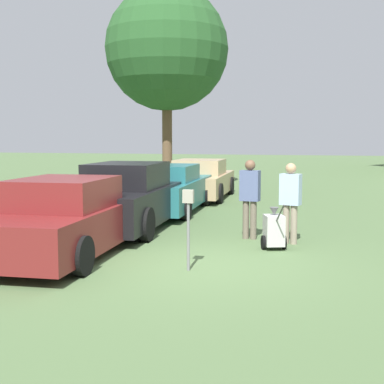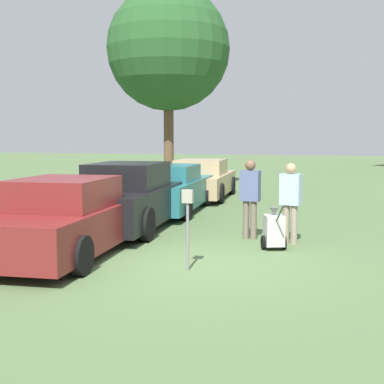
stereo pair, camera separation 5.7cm
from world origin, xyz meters
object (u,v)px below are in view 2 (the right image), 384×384
at_px(parked_car_maroon, 68,219).
at_px(parked_car_black, 130,198).
at_px(parked_car_tan, 202,180).
at_px(equipment_cart, 274,230).
at_px(parked_car_teal, 170,190).
at_px(person_worker, 250,194).
at_px(person_supervisor, 291,198).
at_px(parking_meter, 188,214).

xyz_separation_m(parked_car_maroon, parked_car_black, (0.00, 3.07, 0.07)).
height_order(parked_car_tan, equipment_cart, parked_car_tan).
relative_size(parked_car_maroon, equipment_cart, 4.89).
height_order(parked_car_teal, person_worker, person_worker).
height_order(parked_car_maroon, person_supervisor, person_supervisor).
height_order(parked_car_tan, person_supervisor, person_supervisor).
relative_size(person_worker, person_supervisor, 1.03).
height_order(parked_car_tan, person_worker, person_worker).
height_order(parking_meter, person_supervisor, person_supervisor).
height_order(parked_car_black, parked_car_tan, parked_car_black).
bearing_deg(parking_meter, parked_car_black, 124.92).
relative_size(parked_car_maroon, parked_car_teal, 0.94).
bearing_deg(person_worker, parked_car_maroon, 46.91).
height_order(parked_car_teal, equipment_cart, parked_car_teal).
relative_size(parked_car_maroon, person_supervisor, 2.89).
bearing_deg(parking_meter, person_worker, 80.45).
distance_m(parking_meter, equipment_cart, 2.46).
distance_m(parked_car_teal, parking_meter, 7.13).
xyz_separation_m(parked_car_black, parked_car_tan, (-0.00, 6.75, -0.08)).
bearing_deg(person_worker, parked_car_black, -3.14).
bearing_deg(person_supervisor, parked_car_tan, -48.38).
distance_m(person_worker, person_supervisor, 0.95).
height_order(parked_car_black, parking_meter, parked_car_black).
bearing_deg(parked_car_maroon, parked_car_tan, 85.58).
distance_m(parked_car_maroon, parked_car_teal, 6.10).
bearing_deg(parking_meter, parked_car_tan, 103.71).
relative_size(parking_meter, person_worker, 0.78).
height_order(parked_car_maroon, parking_meter, parked_car_maroon).
relative_size(parked_car_black, equipment_cart, 5.27).
distance_m(parked_car_black, person_supervisor, 4.05).
relative_size(parked_car_tan, person_worker, 2.88).
bearing_deg(person_supervisor, parked_car_teal, -30.44).
xyz_separation_m(parked_car_maroon, person_worker, (3.05, 2.49, 0.32)).
height_order(parking_meter, person_worker, person_worker).
height_order(parking_meter, equipment_cart, parking_meter).
distance_m(parked_car_maroon, equipment_cart, 4.01).
relative_size(person_worker, equipment_cart, 1.74).
relative_size(parked_car_teal, parked_car_tan, 1.04).
height_order(parked_car_maroon, parked_car_tan, parked_car_maroon).
xyz_separation_m(parked_car_black, parked_car_teal, (-0.00, 3.03, -0.08)).
bearing_deg(parked_car_teal, parked_car_black, -94.41).
distance_m(parked_car_tan, person_supervisor, 8.60).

